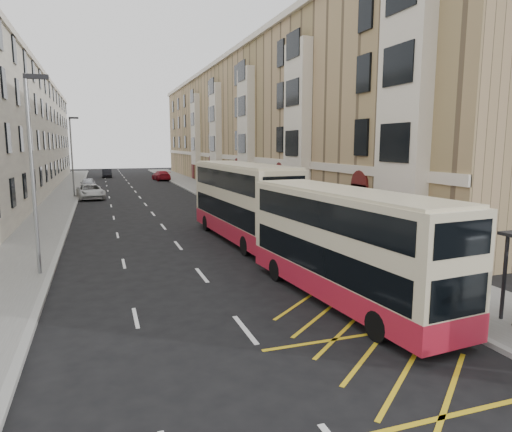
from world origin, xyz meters
name	(u,v)px	position (x,y,z in m)	size (l,w,h in m)	color
ground	(301,400)	(0.00, 0.00, 0.00)	(200.00, 200.00, 0.00)	black
pavement_right	(242,205)	(8.00, 30.00, 0.07)	(4.00, 120.00, 0.15)	slate
pavement_left	(52,214)	(-7.50, 30.00, 0.07)	(3.00, 120.00, 0.15)	slate
kerb_right	(220,206)	(6.00, 30.00, 0.07)	(0.25, 120.00, 0.15)	gray
kerb_left	(73,213)	(-6.00, 30.00, 0.07)	(0.25, 120.00, 0.15)	gray
road_markings	(136,192)	(0.00, 45.00, 0.01)	(10.00, 110.00, 0.01)	silver
terrace_right	(258,127)	(14.88, 45.38, 7.52)	(10.75, 79.00, 15.25)	tan
guard_railing	(390,268)	(6.25, 5.75, 0.86)	(0.06, 6.56, 1.01)	#A91A1B
street_lamp_near	(33,164)	(-6.35, 12.00, 4.64)	(0.93, 0.18, 8.00)	gray
street_lamp_far	(72,152)	(-6.35, 42.00, 4.64)	(0.93, 0.18, 8.00)	gray
double_decker_front	(344,246)	(3.97, 5.24, 2.00)	(3.13, 9.99, 3.92)	beige
double_decker_rear	(242,202)	(3.72, 16.19, 2.22)	(3.08, 11.05, 4.36)	beige
pedestrian_far	(470,292)	(6.35, 1.96, 1.10)	(1.11, 0.46, 1.89)	black
white_van	(91,192)	(-4.76, 40.23, 0.73)	(2.42, 5.25, 1.46)	silver
car_silver	(88,184)	(-5.20, 50.19, 0.71)	(1.67, 4.15, 1.42)	#AEB0B5
car_dark	(107,173)	(-2.65, 71.44, 0.70)	(1.48, 4.25, 1.40)	black
car_red	(161,175)	(5.05, 62.02, 0.73)	(2.06, 5.06, 1.47)	maroon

